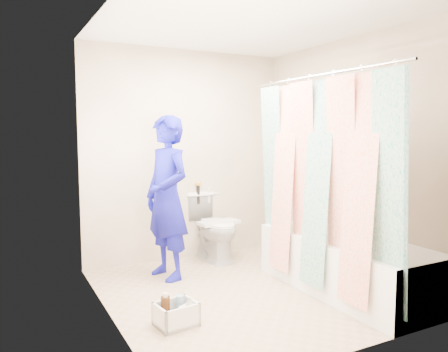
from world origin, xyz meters
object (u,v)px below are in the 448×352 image
bathtub (345,263)px  cleaning_caddy (177,315)px  plumber (167,197)px  toilet (213,226)px

bathtub → cleaning_caddy: bearing=178.3°
bathtub → plumber: size_ratio=1.07×
bathtub → cleaning_caddy: bathtub is taller
plumber → cleaning_caddy: (-0.33, -1.09, -0.73)m
bathtub → plumber: plumber is taller
plumber → cleaning_caddy: size_ratio=5.03×
plumber → cleaning_caddy: bearing=-30.0°
toilet → cleaning_caddy: toilet is taller
toilet → cleaning_caddy: size_ratio=2.37×
plumber → bathtub: bearing=35.7°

